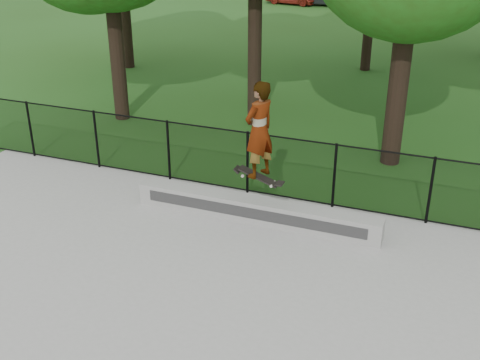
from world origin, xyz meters
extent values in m
plane|color=#224914|center=(0.00, 0.00, 0.00)|extent=(100.00, 100.00, 0.00)
cube|color=#969691|center=(0.00, 0.00, 0.03)|extent=(14.00, 12.00, 0.06)
cube|color=#979792|center=(0.63, 4.70, 0.30)|extent=(5.30, 0.40, 0.48)
cube|color=black|center=(0.79, 4.40, 1.24)|extent=(0.80, 0.23, 0.30)
imported|color=#ABCAE1|center=(0.79, 4.40, 2.22)|extent=(0.71, 0.83, 1.92)
cylinder|color=black|center=(-6.00, 5.90, 0.81)|extent=(0.06, 0.06, 1.50)
cylinder|color=black|center=(-4.00, 5.90, 0.81)|extent=(0.06, 0.06, 1.50)
cylinder|color=black|center=(-2.00, 5.90, 0.81)|extent=(0.06, 0.06, 1.50)
cylinder|color=black|center=(0.00, 5.90, 0.81)|extent=(0.06, 0.06, 1.50)
cylinder|color=black|center=(2.00, 5.90, 0.81)|extent=(0.06, 0.06, 1.50)
cylinder|color=black|center=(4.00, 5.90, 0.81)|extent=(0.06, 0.06, 1.50)
cylinder|color=black|center=(0.00, 5.90, 1.53)|extent=(16.00, 0.04, 0.04)
cylinder|color=black|center=(0.00, 5.90, 0.11)|extent=(16.00, 0.04, 0.04)
cube|color=black|center=(0.00, 5.90, 0.81)|extent=(16.00, 0.01, 1.50)
cylinder|color=black|center=(-5.50, 9.50, 2.22)|extent=(0.44, 0.44, 4.45)
cylinder|color=black|center=(-1.50, 10.50, 2.75)|extent=(0.44, 0.44, 5.50)
cylinder|color=black|center=(2.80, 9.00, 2.15)|extent=(0.44, 0.44, 4.29)
cylinder|color=black|center=(-8.50, 15.00, 2.20)|extent=(0.44, 0.44, 4.40)
cylinder|color=black|center=(0.50, 18.00, 2.42)|extent=(0.44, 0.44, 4.84)
camera|label=1|loc=(4.32, -5.79, 6.25)|focal=45.00mm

